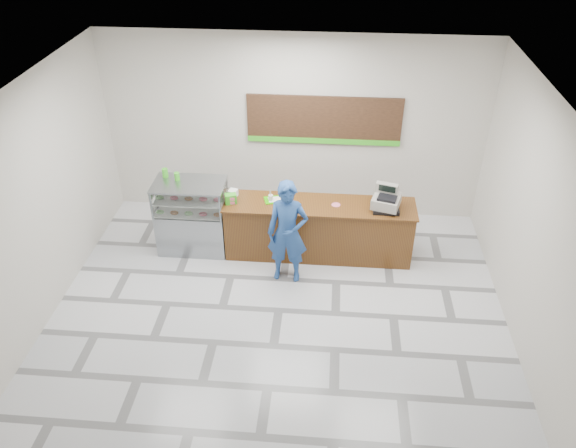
# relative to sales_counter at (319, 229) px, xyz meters

# --- Properties ---
(floor) EXTENTS (7.00, 7.00, 0.00)m
(floor) POSITION_rel_sales_counter_xyz_m (-0.55, -1.55, -0.52)
(floor) COLOR silver
(floor) RESTS_ON ground
(back_wall) EXTENTS (7.00, 0.00, 7.00)m
(back_wall) POSITION_rel_sales_counter_xyz_m (-0.55, 1.45, 1.23)
(back_wall) COLOR beige
(back_wall) RESTS_ON floor
(ceiling) EXTENTS (7.00, 7.00, 0.00)m
(ceiling) POSITION_rel_sales_counter_xyz_m (-0.55, -1.55, 2.98)
(ceiling) COLOR silver
(ceiling) RESTS_ON back_wall
(sales_counter) EXTENTS (3.26, 0.76, 1.03)m
(sales_counter) POSITION_rel_sales_counter_xyz_m (0.00, 0.00, 0.00)
(sales_counter) COLOR #5E3712
(sales_counter) RESTS_ON floor
(display_case) EXTENTS (1.22, 0.72, 1.33)m
(display_case) POSITION_rel_sales_counter_xyz_m (-2.22, -0.00, 0.16)
(display_case) COLOR gray
(display_case) RESTS_ON floor
(menu_board) EXTENTS (2.80, 0.06, 0.90)m
(menu_board) POSITION_rel_sales_counter_xyz_m (-0.00, 1.41, 1.42)
(menu_board) COLOR black
(menu_board) RESTS_ON back_wall
(cash_register) EXTENTS (0.54, 0.55, 0.41)m
(cash_register) POSITION_rel_sales_counter_xyz_m (1.10, -0.04, 0.67)
(cash_register) COLOR black
(cash_register) RESTS_ON sales_counter
(card_terminal) EXTENTS (0.10, 0.16, 0.04)m
(card_terminal) POSITION_rel_sales_counter_xyz_m (1.01, 0.04, 0.53)
(card_terminal) COLOR black
(card_terminal) RESTS_ON sales_counter
(serving_tray) EXTENTS (0.39, 0.33, 0.02)m
(serving_tray) POSITION_rel_sales_counter_xyz_m (-0.77, 0.07, 0.52)
(serving_tray) COLOR #2DC800
(serving_tray) RESTS_ON sales_counter
(napkin_box) EXTENTS (0.18, 0.18, 0.12)m
(napkin_box) POSITION_rel_sales_counter_xyz_m (-1.50, 0.14, 0.57)
(napkin_box) COLOR white
(napkin_box) RESTS_ON sales_counter
(straw_cup) EXTENTS (0.08, 0.08, 0.12)m
(straw_cup) POSITION_rel_sales_counter_xyz_m (-0.83, 0.03, 0.57)
(straw_cup) COLOR silver
(straw_cup) RESTS_ON sales_counter
(promo_box) EXTENTS (0.22, 0.18, 0.17)m
(promo_box) POSITION_rel_sales_counter_xyz_m (-1.50, -0.08, 0.60)
(promo_box) COLOR green
(promo_box) RESTS_ON sales_counter
(donut_decal) EXTENTS (0.15, 0.15, 0.00)m
(donut_decal) POSITION_rel_sales_counter_xyz_m (0.28, 0.00, 0.52)
(donut_decal) COLOR #EA6A83
(donut_decal) RESTS_ON sales_counter
(green_cup_left) EXTENTS (0.10, 0.10, 0.16)m
(green_cup_left) POSITION_rel_sales_counter_xyz_m (-2.67, 0.19, 0.89)
(green_cup_left) COLOR green
(green_cup_left) RESTS_ON display_case
(green_cup_right) EXTENTS (0.09, 0.09, 0.14)m
(green_cup_right) POSITION_rel_sales_counter_xyz_m (-2.44, 0.10, 0.88)
(green_cup_right) COLOR green
(green_cup_right) RESTS_ON display_case
(customer) EXTENTS (0.68, 0.46, 1.81)m
(customer) POSITION_rel_sales_counter_xyz_m (-0.48, -0.70, 0.39)
(customer) COLOR navy
(customer) RESTS_ON floor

